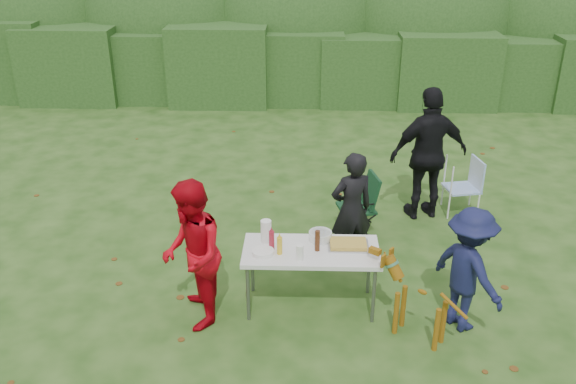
{
  "coord_description": "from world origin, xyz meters",
  "views": [
    {
      "loc": [
        0.28,
        -5.83,
        4.15
      ],
      "look_at": [
        0.07,
        0.86,
        1.0
      ],
      "focal_mm": 38.0,
      "sensor_mm": 36.0,
      "label": 1
    }
  ],
  "objects_px": {
    "child": "(468,270)",
    "dog": "(421,303)",
    "camping_chair": "(356,205)",
    "lawn_chair": "(462,186)",
    "folding_table": "(311,254)",
    "person_red_jacket": "(192,255)",
    "mustard_bottle": "(280,246)",
    "paper_towel_roll": "(266,231)",
    "ketchup_bottle": "(272,240)",
    "person_black_puffy": "(429,154)",
    "person_cook": "(351,210)",
    "beer_bottle": "(317,241)"
  },
  "relations": [
    {
      "from": "folding_table",
      "to": "ketchup_bottle",
      "type": "height_order",
      "value": "ketchup_bottle"
    },
    {
      "from": "child",
      "to": "dog",
      "type": "distance_m",
      "value": 0.61
    },
    {
      "from": "dog",
      "to": "lawn_chair",
      "type": "xyz_separation_m",
      "value": [
        1.09,
        2.97,
        -0.02
      ]
    },
    {
      "from": "folding_table",
      "to": "beer_bottle",
      "type": "height_order",
      "value": "beer_bottle"
    },
    {
      "from": "camping_chair",
      "to": "lawn_chair",
      "type": "height_order",
      "value": "camping_chair"
    },
    {
      "from": "person_cook",
      "to": "ketchup_bottle",
      "type": "xyz_separation_m",
      "value": [
        -0.93,
        -0.96,
        0.1
      ]
    },
    {
      "from": "person_red_jacket",
      "to": "dog",
      "type": "relative_size",
      "value": 1.8
    },
    {
      "from": "folding_table",
      "to": "child",
      "type": "xyz_separation_m",
      "value": [
        1.64,
        -0.3,
        0.02
      ]
    },
    {
      "from": "child",
      "to": "dog",
      "type": "height_order",
      "value": "child"
    },
    {
      "from": "child",
      "to": "mustard_bottle",
      "type": "bearing_deg",
      "value": 51.23
    },
    {
      "from": "person_red_jacket",
      "to": "child",
      "type": "xyz_separation_m",
      "value": [
        2.89,
        0.0,
        -0.13
      ]
    },
    {
      "from": "paper_towel_roll",
      "to": "person_black_puffy",
      "type": "bearing_deg",
      "value": 44.52
    },
    {
      "from": "camping_chair",
      "to": "ketchup_bottle",
      "type": "height_order",
      "value": "ketchup_bottle"
    },
    {
      "from": "person_red_jacket",
      "to": "folding_table",
      "type": "bearing_deg",
      "value": 91.25
    },
    {
      "from": "camping_chair",
      "to": "beer_bottle",
      "type": "distance_m",
      "value": 1.9
    },
    {
      "from": "person_black_puffy",
      "to": "mustard_bottle",
      "type": "height_order",
      "value": "person_black_puffy"
    },
    {
      "from": "dog",
      "to": "camping_chair",
      "type": "bearing_deg",
      "value": -41.85
    },
    {
      "from": "person_cook",
      "to": "paper_towel_roll",
      "type": "xyz_separation_m",
      "value": [
        -1.0,
        -0.79,
        0.12
      ]
    },
    {
      "from": "ketchup_bottle",
      "to": "beer_bottle",
      "type": "height_order",
      "value": "beer_bottle"
    },
    {
      "from": "dog",
      "to": "paper_towel_roll",
      "type": "xyz_separation_m",
      "value": [
        -1.64,
        0.7,
        0.43
      ]
    },
    {
      "from": "person_black_puffy",
      "to": "ketchup_bottle",
      "type": "distance_m",
      "value": 3.12
    },
    {
      "from": "child",
      "to": "person_red_jacket",
      "type": "bearing_deg",
      "value": 57.21
    },
    {
      "from": "folding_table",
      "to": "ketchup_bottle",
      "type": "relative_size",
      "value": 6.82
    },
    {
      "from": "folding_table",
      "to": "mustard_bottle",
      "type": "distance_m",
      "value": 0.39
    },
    {
      "from": "dog",
      "to": "beer_bottle",
      "type": "xyz_separation_m",
      "value": [
        -1.07,
        0.52,
        0.42
      ]
    },
    {
      "from": "folding_table",
      "to": "dog",
      "type": "bearing_deg",
      "value": -25.23
    },
    {
      "from": "mustard_bottle",
      "to": "paper_towel_roll",
      "type": "height_order",
      "value": "paper_towel_roll"
    },
    {
      "from": "child",
      "to": "beer_bottle",
      "type": "relative_size",
      "value": 5.85
    },
    {
      "from": "person_black_puffy",
      "to": "camping_chair",
      "type": "distance_m",
      "value": 1.29
    },
    {
      "from": "person_red_jacket",
      "to": "person_black_puffy",
      "type": "height_order",
      "value": "person_black_puffy"
    },
    {
      "from": "folding_table",
      "to": "lawn_chair",
      "type": "height_order",
      "value": "lawn_chair"
    },
    {
      "from": "camping_chair",
      "to": "paper_towel_roll",
      "type": "xyz_separation_m",
      "value": [
        -1.14,
        -1.58,
        0.44
      ]
    },
    {
      "from": "beer_bottle",
      "to": "person_red_jacket",
      "type": "bearing_deg",
      "value": -167.48
    },
    {
      "from": "child",
      "to": "ketchup_bottle",
      "type": "height_order",
      "value": "child"
    },
    {
      "from": "person_red_jacket",
      "to": "mustard_bottle",
      "type": "distance_m",
      "value": 0.93
    },
    {
      "from": "person_cook",
      "to": "paper_towel_roll",
      "type": "distance_m",
      "value": 1.28
    },
    {
      "from": "folding_table",
      "to": "child",
      "type": "relative_size",
      "value": 1.07
    },
    {
      "from": "person_black_puffy",
      "to": "dog",
      "type": "relative_size",
      "value": 2.11
    },
    {
      "from": "mustard_bottle",
      "to": "beer_bottle",
      "type": "relative_size",
      "value": 0.83
    },
    {
      "from": "person_red_jacket",
      "to": "lawn_chair",
      "type": "relative_size",
      "value": 1.97
    },
    {
      "from": "person_cook",
      "to": "beer_bottle",
      "type": "bearing_deg",
      "value": 44.8
    },
    {
      "from": "folding_table",
      "to": "person_cook",
      "type": "relative_size",
      "value": 0.99
    },
    {
      "from": "person_black_puffy",
      "to": "child",
      "type": "height_order",
      "value": "person_black_puffy"
    },
    {
      "from": "child",
      "to": "ketchup_bottle",
      "type": "bearing_deg",
      "value": 48.9
    },
    {
      "from": "child",
      "to": "paper_towel_roll",
      "type": "relative_size",
      "value": 5.4
    },
    {
      "from": "folding_table",
      "to": "person_cook",
      "type": "bearing_deg",
      "value": 62.27
    },
    {
      "from": "mustard_bottle",
      "to": "ketchup_bottle",
      "type": "distance_m",
      "value": 0.13
    },
    {
      "from": "person_black_puffy",
      "to": "beer_bottle",
      "type": "bearing_deg",
      "value": 41.6
    },
    {
      "from": "person_cook",
      "to": "beer_bottle",
      "type": "relative_size",
      "value": 6.29
    },
    {
      "from": "person_black_puffy",
      "to": "camping_chair",
      "type": "height_order",
      "value": "person_black_puffy"
    }
  ]
}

